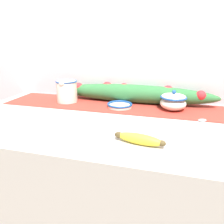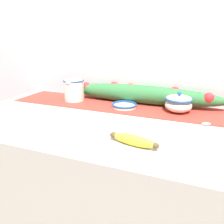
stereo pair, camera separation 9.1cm
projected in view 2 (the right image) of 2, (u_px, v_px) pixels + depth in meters
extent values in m
cube|color=#B7B2AD|center=(123.00, 206.00, 1.09)|extent=(1.52, 0.71, 0.91)
cube|color=silver|center=(147.00, 48.00, 1.18)|extent=(2.32, 0.04, 2.40)
cube|color=#B23328|center=(137.00, 107.00, 1.13)|extent=(1.39, 0.26, 0.00)
cylinder|color=white|center=(74.00, 90.00, 1.24)|extent=(0.11, 0.11, 0.12)
torus|color=#194793|center=(74.00, 80.00, 1.23)|extent=(0.12, 0.12, 0.01)
torus|color=white|center=(80.00, 86.00, 1.30)|extent=(0.06, 0.01, 0.06)
ellipsoid|color=white|center=(69.00, 83.00, 1.18)|extent=(0.03, 0.02, 0.02)
ellipsoid|color=white|center=(178.00, 105.00, 1.05)|extent=(0.13, 0.13, 0.07)
torus|color=#194793|center=(179.00, 99.00, 1.04)|extent=(0.13, 0.13, 0.01)
ellipsoid|color=white|center=(179.00, 98.00, 1.04)|extent=(0.12, 0.12, 0.02)
sphere|color=#194793|center=(179.00, 94.00, 1.03)|extent=(0.02, 0.02, 0.02)
cylinder|color=white|center=(124.00, 106.00, 1.13)|extent=(0.13, 0.13, 0.01)
torus|color=#194793|center=(124.00, 104.00, 1.13)|extent=(0.13, 0.13, 0.01)
ellipsoid|color=yellow|center=(134.00, 140.00, 0.73)|extent=(0.17, 0.07, 0.04)
ellipsoid|color=brown|center=(114.00, 135.00, 0.77)|extent=(0.04, 0.03, 0.02)
ellipsoid|color=brown|center=(155.00, 146.00, 0.69)|extent=(0.03, 0.03, 0.02)
cube|color=#B7B7BC|center=(186.00, 126.00, 0.89)|extent=(0.12, 0.08, 0.00)
ellipsoid|color=#B7B7BC|center=(206.00, 124.00, 0.91)|extent=(0.05, 0.04, 0.01)
ellipsoid|color=#2D6B38|center=(141.00, 94.00, 1.19)|extent=(0.88, 0.11, 0.10)
sphere|color=red|center=(86.00, 87.00, 1.30)|extent=(0.05, 0.05, 0.05)
sphere|color=red|center=(114.00, 87.00, 1.26)|extent=(0.06, 0.06, 0.06)
sphere|color=red|center=(130.00, 88.00, 1.22)|extent=(0.06, 0.06, 0.06)
sphere|color=red|center=(152.00, 93.00, 1.15)|extent=(0.05, 0.05, 0.05)
sphere|color=red|center=(175.00, 93.00, 1.14)|extent=(0.06, 0.06, 0.06)
sphere|color=red|center=(209.00, 98.00, 1.06)|extent=(0.05, 0.05, 0.05)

